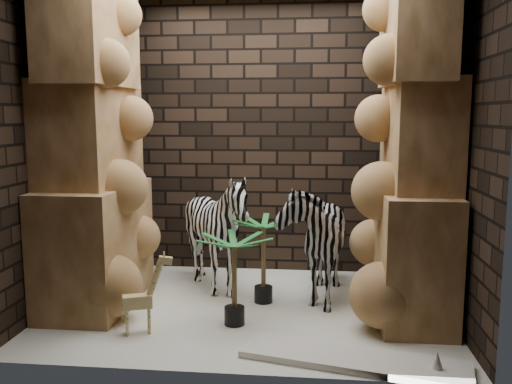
# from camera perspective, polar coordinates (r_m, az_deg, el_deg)

# --- Properties ---
(floor) EXTENTS (3.50, 3.50, 0.00)m
(floor) POSITION_cam_1_polar(r_m,az_deg,el_deg) (4.97, -0.91, -12.21)
(floor) COLOR white
(floor) RESTS_ON ground
(wall_back) EXTENTS (3.50, 0.00, 3.50)m
(wall_back) POSITION_cam_1_polar(r_m,az_deg,el_deg) (5.90, 0.51, 5.95)
(wall_back) COLOR black
(wall_back) RESTS_ON ground
(wall_front) EXTENTS (3.50, 0.00, 3.50)m
(wall_front) POSITION_cam_1_polar(r_m,az_deg,el_deg) (3.43, -3.45, 4.29)
(wall_front) COLOR black
(wall_front) RESTS_ON ground
(wall_left) EXTENTS (0.00, 3.00, 3.00)m
(wall_left) POSITION_cam_1_polar(r_m,az_deg,el_deg) (5.17, -20.66, 5.10)
(wall_left) COLOR black
(wall_left) RESTS_ON ground
(wall_right) EXTENTS (0.00, 3.00, 3.00)m
(wall_right) POSITION_cam_1_polar(r_m,az_deg,el_deg) (4.78, 20.44, 4.90)
(wall_right) COLOR black
(wall_right) RESTS_ON ground
(rock_pillar_left) EXTENTS (0.68, 1.30, 3.00)m
(rock_pillar_left) POSITION_cam_1_polar(r_m,az_deg,el_deg) (5.03, -17.07, 5.19)
(rock_pillar_left) COLOR tan
(rock_pillar_left) RESTS_ON floor
(rock_pillar_right) EXTENTS (0.58, 1.25, 3.00)m
(rock_pillar_right) POSITION_cam_1_polar(r_m,az_deg,el_deg) (4.71, 16.54, 5.03)
(rock_pillar_right) COLOR tan
(rock_pillar_right) RESTS_ON floor
(zebra_right) EXTENTS (0.68, 1.16, 1.32)m
(zebra_right) POSITION_cam_1_polar(r_m,az_deg,el_deg) (5.14, 6.14, -3.86)
(zebra_right) COLOR white
(zebra_right) RESTS_ON floor
(zebra_left) EXTENTS (1.16, 1.35, 1.08)m
(zebra_left) POSITION_cam_1_polar(r_m,az_deg,el_deg) (5.26, -4.17, -4.89)
(zebra_left) COLOR white
(zebra_left) RESTS_ON floor
(giraffe_toy) EXTENTS (0.36, 0.23, 0.67)m
(giraffe_toy) POSITION_cam_1_polar(r_m,az_deg,el_deg) (4.42, -12.50, -10.42)
(giraffe_toy) COLOR #D5C17B
(giraffe_toy) RESTS_ON floor
(palm_front) EXTENTS (0.36, 0.36, 0.81)m
(palm_front) POSITION_cam_1_polar(r_m,az_deg,el_deg) (5.00, 0.80, -7.21)
(palm_front) COLOR #155321
(palm_front) RESTS_ON floor
(palm_back) EXTENTS (0.36, 0.36, 0.77)m
(palm_back) POSITION_cam_1_polar(r_m,az_deg,el_deg) (4.49, -2.32, -9.29)
(palm_back) COLOR #155321
(palm_back) RESTS_ON floor
(surfboard) EXTENTS (1.64, 0.75, 0.05)m
(surfboard) POSITION_cam_1_polar(r_m,az_deg,el_deg) (4.02, 10.29, -17.09)
(surfboard) COLOR white
(surfboard) RESTS_ON floor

